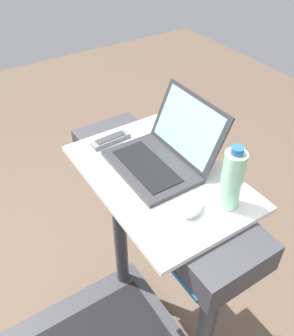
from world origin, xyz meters
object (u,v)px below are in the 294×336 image
(laptop, at_px, (163,153))
(water_bottle, at_px, (232,179))
(tv_remote, at_px, (111,140))
(computer_mouse, at_px, (193,207))

(laptop, xyz_separation_m, water_bottle, (0.28, 0.06, 0.06))
(laptop, relative_size, water_bottle, 1.49)
(water_bottle, height_order, tv_remote, water_bottle)
(computer_mouse, xyz_separation_m, tv_remote, (-0.47, -0.04, -0.01))
(laptop, relative_size, computer_mouse, 3.34)
(laptop, height_order, computer_mouse, laptop)
(laptop, distance_m, computer_mouse, 0.25)
(water_bottle, distance_m, tv_remote, 0.53)
(computer_mouse, height_order, water_bottle, water_bottle)
(laptop, xyz_separation_m, computer_mouse, (0.25, -0.05, -0.03))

